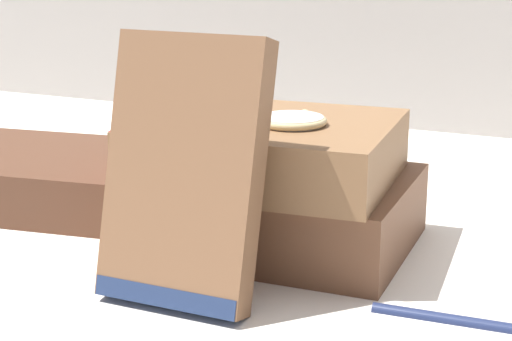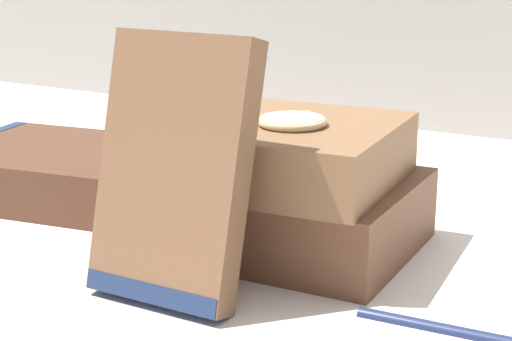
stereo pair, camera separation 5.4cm
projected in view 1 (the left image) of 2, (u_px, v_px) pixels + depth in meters
The scene contains 8 objects.
ground_plane at pixel (259, 271), 0.57m from camera, with size 3.00×3.00×0.00m, color silver.
book_flat_bottom at pixel (276, 209), 0.62m from camera, with size 0.18×0.15×0.05m.
book_flat_top at pixel (261, 149), 0.60m from camera, with size 0.18×0.16×0.04m.
book_side_left at pixel (37, 176), 0.72m from camera, with size 0.21×0.17×0.04m.
book_leaning_front at pixel (184, 180), 0.51m from camera, with size 0.10×0.06×0.16m.
pocket_watch at pixel (292, 120), 0.57m from camera, with size 0.05×0.05×0.01m.
reading_glasses at pixel (247, 181), 0.77m from camera, with size 0.11×0.07×0.00m.
fountain_pen at pixel (496, 321), 0.49m from camera, with size 0.14×0.02×0.01m.
Camera 1 is at (0.22, -0.49, 0.22)m, focal length 60.00 mm.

